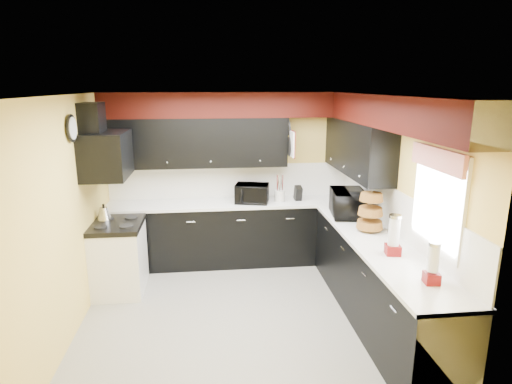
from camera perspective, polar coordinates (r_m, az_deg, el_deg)
The scene contains 35 objects.
ground at distance 5.22m, azimuth -2.04°, elevation -15.77°, with size 3.60×3.60×0.00m, color gray.
wall_back at distance 6.47m, azimuth -3.36°, elevation 2.04°, with size 3.60×0.06×2.50m, color #E0C666.
wall_right at distance 5.17m, azimuth 18.16°, elevation -1.75°, with size 0.06×3.60×2.50m, color #E0C666.
wall_left at distance 4.94m, azimuth -23.51°, elevation -2.97°, with size 0.06×3.60×2.50m, color #E0C666.
ceiling at distance 4.53m, azimuth -2.32°, elevation 12.83°, with size 3.60×3.60×0.06m, color white.
cab_back at distance 6.40m, azimuth -3.11°, elevation -5.55°, with size 3.60×0.60×0.90m, color black.
cab_right at distance 5.07m, azimuth 15.71°, elevation -11.53°, with size 0.60×3.00×0.90m, color black.
counter_back at distance 6.25m, azimuth -3.17°, elevation -1.49°, with size 3.62×0.64×0.04m, color white.
counter_right at distance 4.89m, azimuth 16.08°, elevation -6.56°, with size 0.64×3.02×0.04m, color white.
splash_back at distance 6.47m, azimuth -3.35°, elevation 1.50°, with size 3.60×0.02×0.50m, color white.
splash_right at distance 5.18m, azimuth 18.00°, elevation -2.39°, with size 0.02×3.60×0.50m, color white.
upper_back at distance 6.19m, azimuth -8.00°, elevation 6.56°, with size 2.60×0.35×0.70m, color black.
upper_right at distance 5.81m, azimuth 13.36°, elevation 5.82°, with size 0.35×1.80×0.70m, color black.
soffit_back at distance 6.15m, azimuth -3.42°, elevation 11.53°, with size 3.60×0.36×0.35m, color black.
soffit_right at distance 4.76m, azimuth 18.05°, elevation 10.12°, with size 0.36×3.24×0.35m, color black.
stove at distance 5.81m, azimuth -17.75°, elevation -8.51°, with size 0.60×0.75×0.86m, color white.
cooktop at distance 5.66m, azimuth -18.09°, elevation -4.20°, with size 0.62×0.77×0.06m, color black.
hood at distance 5.47m, azimuth -19.32°, elevation 4.69°, with size 0.50×0.78×0.55m, color black.
hood_duct at distance 5.45m, azimuth -21.03°, elevation 8.98°, with size 0.24×0.40×0.40m, color black.
window at distance 4.32m, azimuth 23.14°, elevation -1.13°, with size 0.03×0.86×0.96m, color white, non-canonical shape.
valance at distance 4.21m, azimuth 23.01°, elevation 4.10°, with size 0.04×0.88×0.20m, color red.
pan_top at distance 6.20m, azimuth 4.34°, elevation 8.52°, with size 0.03×0.22×0.40m, color black, non-canonical shape.
pan_mid at distance 6.10m, azimuth 4.52°, elevation 6.07°, with size 0.03×0.28×0.46m, color black, non-canonical shape.
pan_low at distance 6.36m, azimuth 4.07°, elevation 6.13°, with size 0.03×0.24×0.42m, color black, non-canonical shape.
cut_board at distance 5.98m, azimuth 4.84°, elevation 6.38°, with size 0.03×0.26×0.35m, color white.
baskets at distance 5.13m, azimuth 15.01°, elevation -2.47°, with size 0.27×0.27×0.50m, color brown, non-canonical shape.
clock at distance 5.00m, azimuth -23.38°, elevation 7.80°, with size 0.03×0.30×0.30m, color black, non-canonical shape.
deco_plate at distance 4.68m, azimuth 20.52°, elevation 8.94°, with size 0.03×0.24×0.24m, color white, non-canonical shape.
toaster_oven at distance 6.17m, azimuth -0.55°, elevation -0.19°, with size 0.47×0.39×0.27m, color black.
microwave at distance 5.68m, azimuth 12.16°, elevation -1.46°, with size 0.60×0.41×0.33m, color black.
utensil_crock at distance 6.26m, azimuth 3.19°, elevation -0.51°, with size 0.15×0.15×0.17m, color silver.
knife_block at distance 6.32m, azimuth 5.63°, elevation -0.19°, with size 0.10×0.13×0.21m, color black.
kettle at distance 5.82m, azimuth -19.60°, elevation -2.70°, with size 0.18×0.18×0.16m, color #A3A2A6, non-canonical shape.
dispenser_a at distance 4.50m, azimuth 17.90°, elevation -5.63°, with size 0.14×0.14×0.39m, color maroon, non-canonical shape.
dispenser_b at distance 3.99m, azimuth 22.51°, elevation -9.03°, with size 0.12×0.12×0.33m, color #5A0104, non-canonical shape.
Camera 1 is at (-0.33, -4.51, 2.60)m, focal length 30.00 mm.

